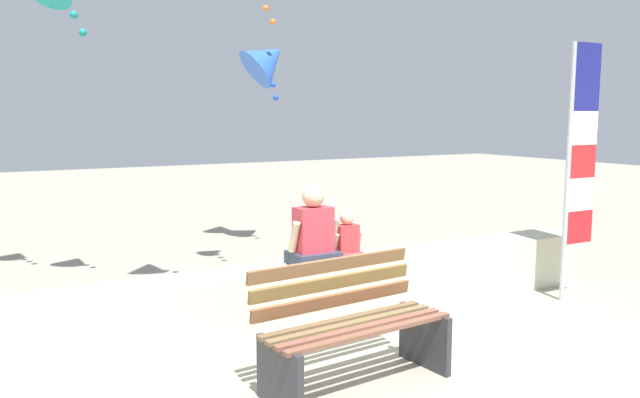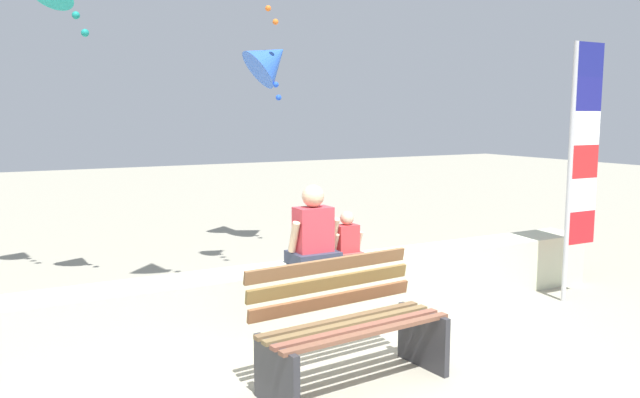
% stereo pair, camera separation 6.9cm
% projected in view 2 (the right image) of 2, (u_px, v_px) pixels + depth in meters
% --- Properties ---
extents(ground_plane, '(40.00, 40.00, 0.00)m').
position_uv_depth(ground_plane, '(374.00, 362.00, 5.00)').
color(ground_plane, gray).
extents(seawall_ledge, '(6.93, 0.50, 0.57)m').
position_uv_depth(seawall_ledge, '(310.00, 294.00, 5.91)').
color(seawall_ledge, beige).
rests_on(seawall_ledge, ground).
extents(park_bench, '(1.47, 0.73, 0.88)m').
position_uv_depth(park_bench, '(349.00, 329.00, 4.57)').
color(park_bench, brown).
rests_on(park_bench, ground).
extents(person_adult, '(0.48, 0.35, 0.74)m').
position_uv_depth(person_adult, '(313.00, 233.00, 5.83)').
color(person_adult, '#2E3347').
rests_on(person_adult, seawall_ledge).
extents(person_child, '(0.30, 0.22, 0.47)m').
position_uv_depth(person_child, '(347.00, 241.00, 6.02)').
color(person_child, brown).
rests_on(person_child, seawall_ledge).
extents(flag_banner, '(0.44, 0.05, 2.67)m').
position_uv_depth(flag_banner, '(580.00, 155.00, 6.52)').
color(flag_banner, '#B7B7BC').
rests_on(flag_banner, ground).
extents(kite_blue, '(0.83, 0.70, 0.99)m').
position_uv_depth(kite_blue, '(271.00, 60.00, 8.95)').
color(kite_blue, blue).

